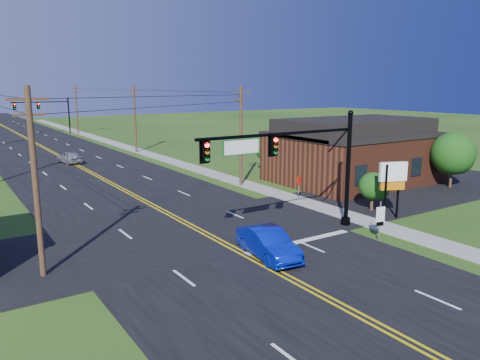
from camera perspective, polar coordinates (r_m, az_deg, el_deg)
ground at (r=20.49m, az=11.56°, el=-14.84°), size 260.00×260.00×0.00m
road_main at (r=64.84m, az=-21.26°, el=2.72°), size 16.00×220.00×0.04m
road_cross at (r=29.53m, az=-5.12°, el=-6.29°), size 70.00×10.00×0.04m
sidewalk at (r=58.60m, az=-9.06°, el=2.52°), size 2.00×160.00×0.08m
signal_mast_main at (r=27.56m, az=6.68°, el=2.51°), size 11.30×0.60×7.48m
signal_mast_far at (r=94.61m, az=-22.75°, el=7.88°), size 10.98×0.60×7.48m
brick_building at (r=45.79m, az=13.66°, el=2.79°), size 14.20×11.20×4.70m
utility_pole_left_a at (r=23.53m, az=-23.71°, el=0.01°), size 1.80×0.28×9.00m
utility_pole_right_a at (r=41.96m, az=0.11°, el=5.61°), size 1.80×0.28×9.00m
utility_pole_right_b at (r=65.18m, az=-12.69°, el=7.42°), size 1.80×0.28×9.00m
utility_pole_right_c at (r=93.81m, az=-19.29°, el=8.21°), size 1.80×0.28×9.00m
tree_right_front at (r=45.41m, az=24.53°, el=2.95°), size 3.80×3.80×5.00m
tree_right_back at (r=49.01m, az=3.60°, el=3.93°), size 3.00×3.00×4.10m
shrub_corner at (r=35.16m, az=15.88°, el=-0.72°), size 2.00×2.00×2.86m
blue_car at (r=24.98m, az=3.44°, el=-7.77°), size 2.27×4.90×1.55m
distant_car at (r=58.29m, az=-20.07°, el=2.59°), size 2.37×4.39×1.42m
route_sign at (r=28.63m, az=16.71°, el=-4.45°), size 0.59×0.16×2.38m
stop_sign at (r=36.79m, az=7.17°, el=-0.38°), size 0.70×0.32×2.09m
pylon_sign at (r=32.94m, az=18.13°, el=0.24°), size 1.91×0.95×3.99m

